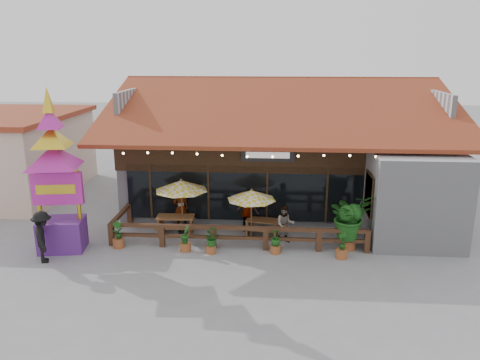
# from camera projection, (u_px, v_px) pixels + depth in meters

# --- Properties ---
(ground) EXTENTS (100.00, 100.00, 0.00)m
(ground) POSITION_uv_depth(u_px,v_px,m) (279.00, 245.00, 18.33)
(ground) COLOR gray
(ground) RESTS_ON ground
(restaurant_building) EXTENTS (15.50, 14.73, 6.09)m
(restaurant_building) POSITION_uv_depth(u_px,v_px,m) (283.00, 154.00, 24.07)
(restaurant_building) COLOR #B5B5BA
(restaurant_building) RESTS_ON ground
(patio_railing) EXTENTS (10.00, 2.60, 0.92)m
(patio_railing) POSITION_uv_depth(u_px,v_px,m) (221.00, 231.00, 18.06)
(patio_railing) COLOR #4A291A
(patio_railing) RESTS_ON ground
(umbrella_left) EXTENTS (2.45, 2.45, 2.33)m
(umbrella_left) POSITION_uv_depth(u_px,v_px,m) (181.00, 186.00, 19.03)
(umbrella_left) COLOR brown
(umbrella_left) RESTS_ON ground
(umbrella_right) EXTENTS (2.32, 2.32, 2.10)m
(umbrella_right) POSITION_uv_depth(u_px,v_px,m) (251.00, 195.00, 18.46)
(umbrella_right) COLOR brown
(umbrella_right) RESTS_ON ground
(picnic_table_left) EXTENTS (1.60, 1.40, 0.73)m
(picnic_table_left) POSITION_uv_depth(u_px,v_px,m) (176.00, 222.00, 19.38)
(picnic_table_left) COLOR brown
(picnic_table_left) RESTS_ON ground
(picnic_table_right) EXTENTS (1.57, 1.42, 0.67)m
(picnic_table_right) POSITION_uv_depth(u_px,v_px,m) (263.00, 225.00, 19.18)
(picnic_table_right) COLOR brown
(picnic_table_right) RESTS_ON ground
(thai_sign_tower) EXTENTS (2.79, 2.79, 6.60)m
(thai_sign_tower) POSITION_uv_depth(u_px,v_px,m) (54.00, 161.00, 16.97)
(thai_sign_tower) COLOR #57217B
(thai_sign_tower) RESTS_ON ground
(tropical_plant) EXTENTS (2.05, 1.95, 2.23)m
(tropical_plant) POSITION_uv_depth(u_px,v_px,m) (349.00, 217.00, 17.62)
(tropical_plant) COLOR brown
(tropical_plant) RESTS_ON ground
(diner_a) EXTENTS (0.74, 0.62, 1.74)m
(diner_a) POSITION_uv_depth(u_px,v_px,m) (181.00, 208.00, 19.97)
(diner_a) COLOR #372011
(diner_a) RESTS_ON ground
(diner_b) EXTENTS (0.80, 0.65, 1.54)m
(diner_b) POSITION_uv_depth(u_px,v_px,m) (285.00, 224.00, 18.33)
(diner_b) COLOR #372011
(diner_b) RESTS_ON ground
(diner_c) EXTENTS (1.05, 0.65, 1.66)m
(diner_c) POSITION_uv_depth(u_px,v_px,m) (248.00, 213.00, 19.46)
(diner_c) COLOR #372011
(diner_c) RESTS_ON ground
(pedestrian) EXTENTS (1.17, 1.41, 1.90)m
(pedestrian) POSITION_uv_depth(u_px,v_px,m) (43.00, 237.00, 16.62)
(pedestrian) COLOR black
(pedestrian) RESTS_ON ground
(planter_a) EXTENTS (0.46, 0.44, 1.09)m
(planter_a) POSITION_uv_depth(u_px,v_px,m) (118.00, 236.00, 17.96)
(planter_a) COLOR brown
(planter_a) RESTS_ON ground
(planter_b) EXTENTS (0.41, 0.44, 1.01)m
(planter_b) POSITION_uv_depth(u_px,v_px,m) (185.00, 240.00, 17.63)
(planter_b) COLOR brown
(planter_b) RESTS_ON ground
(planter_c) EXTENTS (0.74, 0.74, 0.93)m
(planter_c) POSITION_uv_depth(u_px,v_px,m) (211.00, 240.00, 17.42)
(planter_c) COLOR brown
(planter_c) RESTS_ON ground
(planter_d) EXTENTS (0.50, 0.50, 0.97)m
(planter_d) POSITION_uv_depth(u_px,v_px,m) (276.00, 242.00, 17.43)
(planter_d) COLOR brown
(planter_d) RESTS_ON ground
(planter_e) EXTENTS (0.43, 0.43, 1.05)m
(planter_e) POSITION_uv_depth(u_px,v_px,m) (342.00, 247.00, 17.02)
(planter_e) COLOR brown
(planter_e) RESTS_ON ground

